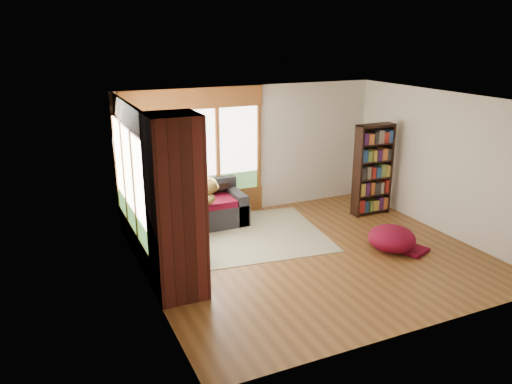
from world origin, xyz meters
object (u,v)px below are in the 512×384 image
object	(u,v)px
brick_chimney	(176,208)
pouf	(392,238)
dog_brindle	(167,211)
sectional_sofa	(172,222)
dog_tan	(198,196)
bookshelf	(373,170)
area_rug	(238,237)

from	to	relation	value
brick_chimney	pouf	distance (m)	3.89
dog_brindle	sectional_sofa	bearing A→B (deg)	-44.03
dog_tan	bookshelf	bearing A→B (deg)	-15.77
sectional_sofa	pouf	world-z (taller)	sectional_sofa
area_rug	dog_brindle	distance (m)	1.52
area_rug	pouf	world-z (taller)	pouf
bookshelf	dog_tan	xyz separation A→B (m)	(-3.61, 0.34, -0.16)
bookshelf	pouf	world-z (taller)	bookshelf
bookshelf	brick_chimney	bearing A→B (deg)	-160.47
dog_tan	sectional_sofa	bearing A→B (deg)	158.16
area_rug	dog_tan	distance (m)	1.06
brick_chimney	dog_brindle	bearing A→B (deg)	81.19
brick_chimney	area_rug	world-z (taller)	brick_chimney
area_rug	sectional_sofa	bearing A→B (deg)	156.93
brick_chimney	pouf	size ratio (longest dim) A/B	3.21
brick_chimney	dog_tan	size ratio (longest dim) A/B	2.82
dog_brindle	bookshelf	bearing A→B (deg)	-111.41
area_rug	brick_chimney	bearing A→B (deg)	-134.67
pouf	sectional_sofa	bearing A→B (deg)	147.31
bookshelf	pouf	bearing A→B (deg)	-115.69
sectional_sofa	bookshelf	distance (m)	4.17
sectional_sofa	pouf	bearing A→B (deg)	-32.42
pouf	dog_brindle	bearing A→B (deg)	156.26
pouf	dog_brindle	xyz separation A→B (m)	(-3.51, 1.54, 0.51)
area_rug	bookshelf	size ratio (longest dim) A/B	1.66
sectional_sofa	pouf	size ratio (longest dim) A/B	2.72
brick_chimney	bookshelf	world-z (taller)	brick_chimney
dog_tan	brick_chimney	bearing A→B (deg)	-125.99
pouf	dog_tan	xyz separation A→B (m)	(-2.80, 2.01, 0.54)
brick_chimney	area_rug	xyz separation A→B (m)	(1.56, 1.57, -1.29)
brick_chimney	dog_brindle	distance (m)	1.60
dog_brindle	brick_chimney	bearing A→B (deg)	148.04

